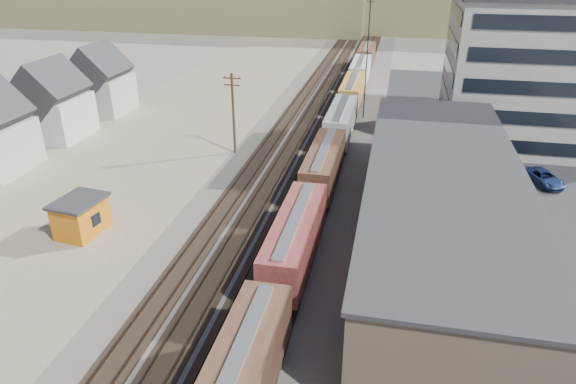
% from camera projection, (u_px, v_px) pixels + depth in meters
% --- Properties ---
extents(ballast_bed, '(18.00, 200.00, 0.06)m').
position_uv_depth(ballast_bed, '(313.00, 137.00, 69.62)').
color(ballast_bed, '#4C4742').
rests_on(ballast_bed, ground).
extents(dirt_yard, '(24.00, 180.00, 0.03)m').
position_uv_depth(dirt_yard, '(143.00, 152.00, 64.56)').
color(dirt_yard, '#7A6A54').
rests_on(dirt_yard, ground).
extents(asphalt_lot, '(26.00, 120.00, 0.04)m').
position_uv_depth(asphalt_lot, '(501.00, 200.00, 52.28)').
color(asphalt_lot, '#232326').
rests_on(asphalt_lot, ground).
extents(rail_tracks, '(11.40, 200.00, 0.24)m').
position_uv_depth(rail_tracks, '(309.00, 136.00, 69.69)').
color(rail_tracks, black).
rests_on(rail_tracks, ground).
extents(freight_train, '(3.00, 119.74, 4.46)m').
position_uv_depth(freight_train, '(333.00, 141.00, 60.12)').
color(freight_train, black).
rests_on(freight_train, ground).
extents(warehouse, '(12.40, 40.40, 7.25)m').
position_uv_depth(warehouse, '(440.00, 206.00, 43.20)').
color(warehouse, tan).
rests_on(warehouse, ground).
extents(office_tower, '(22.60, 18.60, 18.45)m').
position_uv_depth(office_tower, '(539.00, 70.00, 64.75)').
color(office_tower, '#9E998E').
rests_on(office_tower, ground).
extents(utility_pole_north, '(2.20, 0.32, 10.00)m').
position_uv_depth(utility_pole_north, '(233.00, 112.00, 61.88)').
color(utility_pole_north, '#382619').
rests_on(utility_pole_north, ground).
extents(radio_mast, '(1.20, 0.16, 18.00)m').
position_uv_depth(radio_mast, '(367.00, 56.00, 73.37)').
color(radio_mast, black).
rests_on(radio_mast, ground).
extents(maintenance_shed, '(4.09, 5.01, 3.38)m').
position_uv_depth(maintenance_shed, '(81.00, 216.00, 45.56)').
color(maintenance_shed, '#C26912').
rests_on(maintenance_shed, ground).
extents(parked_car_blue, '(4.27, 5.81, 1.47)m').
position_uv_depth(parked_car_blue, '(544.00, 178.00, 55.49)').
color(parked_car_blue, navy).
rests_on(parked_car_blue, ground).
extents(parked_car_far, '(1.59, 3.95, 1.35)m').
position_uv_depth(parked_car_far, '(568.00, 146.00, 64.37)').
color(parked_car_far, silver).
rests_on(parked_car_far, ground).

